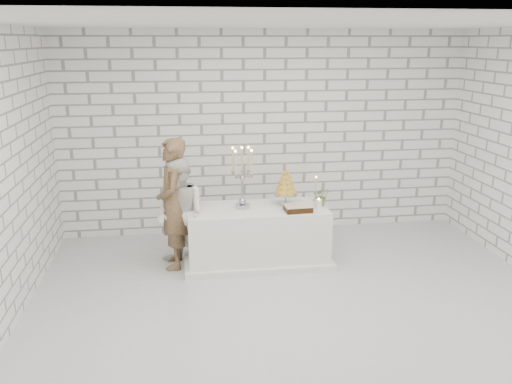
% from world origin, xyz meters
% --- Properties ---
extents(ground, '(6.00, 5.00, 0.01)m').
position_xyz_m(ground, '(0.00, 0.00, 0.00)').
color(ground, silver).
rests_on(ground, ground).
extents(ceiling, '(6.00, 5.00, 0.01)m').
position_xyz_m(ceiling, '(0.00, 0.00, 3.00)').
color(ceiling, white).
rests_on(ceiling, ground).
extents(wall_back, '(6.00, 0.01, 3.00)m').
position_xyz_m(wall_back, '(0.00, 2.50, 1.50)').
color(wall_back, white).
rests_on(wall_back, ground).
extents(wall_front, '(6.00, 0.01, 3.00)m').
position_xyz_m(wall_front, '(0.00, -2.50, 1.50)').
color(wall_front, white).
rests_on(wall_front, ground).
extents(cake_table, '(1.80, 0.80, 0.75)m').
position_xyz_m(cake_table, '(-0.29, 1.24, 0.38)').
color(cake_table, white).
rests_on(cake_table, ground).
extents(groom, '(0.41, 0.62, 1.68)m').
position_xyz_m(groom, '(-1.37, 1.27, 0.84)').
color(groom, brown).
rests_on(groom, ground).
extents(bride, '(0.86, 0.89, 1.44)m').
position_xyz_m(bride, '(-1.28, 1.21, 0.72)').
color(bride, white).
rests_on(bride, ground).
extents(candelabra, '(0.35, 0.35, 0.81)m').
position_xyz_m(candelabra, '(-0.48, 1.26, 1.15)').
color(candelabra, '#A6A6B1').
rests_on(candelabra, cake_table).
extents(croquembouche, '(0.40, 0.40, 0.49)m').
position_xyz_m(croquembouche, '(0.10, 1.32, 0.99)').
color(croquembouche, '#A9832E').
rests_on(croquembouche, cake_table).
extents(chocolate_cake, '(0.35, 0.26, 0.08)m').
position_xyz_m(chocolate_cake, '(0.20, 1.03, 0.79)').
color(chocolate_cake, black).
rests_on(chocolate_cake, cake_table).
extents(pillar_candle, '(0.09, 0.09, 0.12)m').
position_xyz_m(pillar_candle, '(0.49, 1.10, 0.81)').
color(pillar_candle, white).
rests_on(pillar_candle, cake_table).
extents(extra_taper, '(0.07, 0.07, 0.32)m').
position_xyz_m(extra_taper, '(0.53, 1.44, 0.91)').
color(extra_taper, '#BFB68C').
rests_on(extra_taper, cake_table).
extents(flowers, '(0.25, 0.23, 0.24)m').
position_xyz_m(flowers, '(0.56, 1.24, 0.87)').
color(flowers, '#3B682F').
rests_on(flowers, cake_table).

